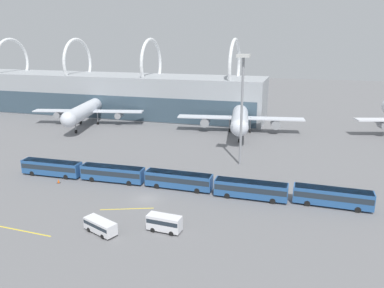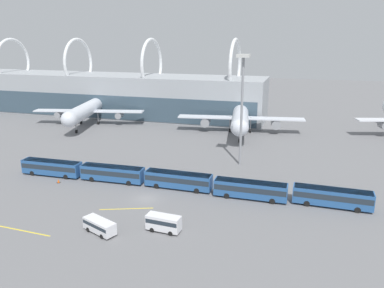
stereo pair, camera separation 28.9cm
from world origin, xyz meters
The scene contains 15 objects.
ground_plane centered at (0.00, 0.00, 0.00)m, with size 440.00×440.00×0.00m, color slate.
terminal_building centered at (-56.09, 67.68, 7.81)m, with size 139.12×20.26×27.67m.
airliner_at_gate_near centered at (-41.70, 49.12, 5.24)m, with size 36.03×35.80×13.70m.
airliner_at_gate_far centered at (7.79, 52.40, 5.16)m, with size 37.74×34.92×13.03m.
shuttle_bus_0 centered at (-23.35, 5.22, 1.86)m, with size 12.87×2.95×3.15m.
shuttle_bus_1 centered at (-9.69, 5.76, 1.86)m, with size 12.89×3.08×3.15m.
shuttle_bus_2 centered at (3.97, 6.02, 1.86)m, with size 12.82×2.78×3.15m.
shuttle_bus_3 centered at (17.63, 5.37, 1.86)m, with size 12.82×2.75×3.15m.
shuttle_bus_4 centered at (31.28, 6.00, 1.86)m, with size 12.87×2.99×3.15m.
service_van_foreground centered at (7.12, -10.02, 1.45)m, with size 5.21×2.25×2.48m.
service_van_crossing centered at (-1.62, -13.18, 1.22)m, with size 5.79×3.84×2.04m.
floodlight_mast centered at (12.72, 23.31, 17.04)m, with size 2.73×2.73×24.27m.
lane_stripe_1 centered at (-13.09, -15.92, 0.00)m, with size 10.19×0.25×0.01m, color yellow.
lane_stripe_2 centered at (-1.51, -4.80, 0.00)m, with size 8.90×0.25×0.01m, color yellow.
traffic_cone_0 centered at (-19.63, 2.03, 0.37)m, with size 0.64×0.64×0.75m.
Camera 2 is at (25.39, -56.32, 27.37)m, focal length 35.00 mm.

